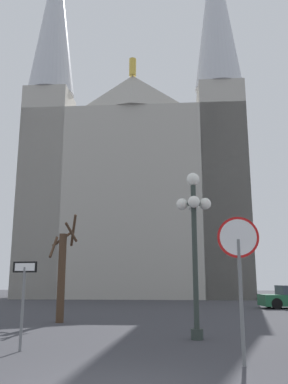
# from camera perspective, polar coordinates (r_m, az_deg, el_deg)

# --- Properties ---
(cathedral) EXTENTS (21.80, 11.68, 38.94)m
(cathedral) POSITION_cam_1_polar(r_m,az_deg,el_deg) (41.15, -1.22, 2.16)
(cathedral) COLOR #ADA89E
(cathedral) RESTS_ON ground
(stop_sign) EXTENTS (0.88, 0.09, 3.02)m
(stop_sign) POSITION_cam_1_polar(r_m,az_deg,el_deg) (8.82, 13.33, -9.03)
(stop_sign) COLOR slate
(stop_sign) RESTS_ON ground
(one_way_arrow_sign) EXTENTS (0.65, 0.11, 2.15)m
(one_way_arrow_sign) POSITION_cam_1_polar(r_m,az_deg,el_deg) (10.73, -16.74, -13.45)
(one_way_arrow_sign) COLOR slate
(one_way_arrow_sign) RESTS_ON ground
(street_lamp) EXTENTS (1.07, 1.07, 4.98)m
(street_lamp) POSITION_cam_1_polar(r_m,az_deg,el_deg) (12.42, 7.13, -4.89)
(street_lamp) COLOR #2D3833
(street_lamp) RESTS_ON ground
(bare_tree) EXTENTS (1.20, 1.18, 4.38)m
(bare_tree) POSITION_cam_1_polar(r_m,az_deg,el_deg) (17.26, -11.55, -10.98)
(bare_tree) COLOR #473323
(bare_tree) RESTS_ON ground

